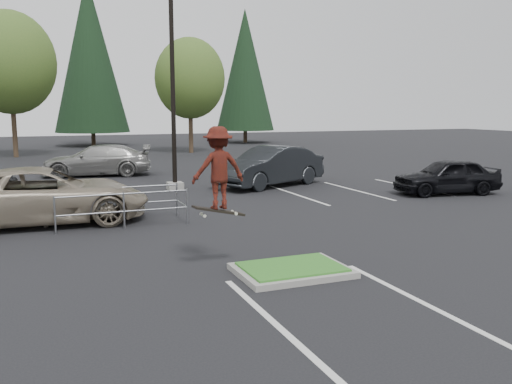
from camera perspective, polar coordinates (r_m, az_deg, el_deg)
name	(u,v)px	position (r m, az deg, el deg)	size (l,w,h in m)	color
ground	(292,273)	(10.99, 3.79, -8.55)	(120.00, 120.00, 0.00)	black
grass_median	(292,270)	(10.97, 3.79, -8.16)	(2.20, 1.60, 0.16)	gray
stall_lines	(161,221)	(16.13, -9.96, -3.03)	(22.62, 17.60, 0.01)	silver
light_pole	(172,75)	(22.07, -8.78, 12.04)	(0.70, 0.60, 10.12)	gray
decid_b	(10,66)	(40.10, -24.48, 11.99)	(5.89, 5.89, 9.64)	#38281C
decid_c	(190,81)	(40.72, -6.99, 11.53)	(5.12, 5.12, 8.38)	#38281C
conif_b	(90,55)	(50.36, -17.11, 13.64)	(6.38, 6.38, 14.50)	#38281C
conif_c	(245,70)	(52.47, -1.16, 12.71)	(5.50, 5.50, 12.50)	#38281C
cart_corral	(106,203)	(15.75, -15.53, -1.15)	(3.60, 1.30, 1.02)	gray
skateboarder	(218,168)	(11.04, -3.99, 2.49)	(1.11, 0.64, 1.87)	black
car_l_tan	(44,195)	(16.63, -21.41, -0.33)	(2.69, 5.84, 1.62)	gray
car_r_charc	(270,166)	(22.95, 1.50, 2.72)	(1.78, 5.11, 1.68)	black
car_r_black	(447,176)	(22.12, 19.50, 1.58)	(1.63, 4.04, 1.38)	black
car_far_silver	(98,160)	(27.69, -16.31, 3.23)	(2.12, 5.21, 1.51)	gray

